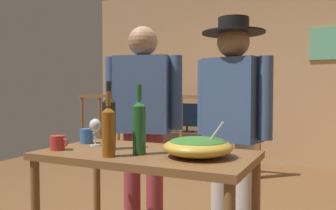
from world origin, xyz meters
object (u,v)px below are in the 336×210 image
Objects in this scene: salad_bowl at (198,146)px; wine_bottle_amber at (109,130)px; wine_bottle_green at (139,126)px; stair_railing at (185,124)px; serving_table at (146,168)px; wine_bottle_dark at (109,121)px; wine_glass at (95,127)px; mug_red at (58,143)px; mug_blue at (87,136)px; flat_screen_tv at (186,115)px; person_standing_right at (233,117)px; framed_picture at (331,43)px; tv_console at (187,147)px; person_standing_left at (143,114)px.

wine_bottle_amber is at bearing -155.15° from salad_bowl.
wine_bottle_green is (-0.31, -0.07, 0.10)m from salad_bowl.
stair_railing is at bearing 105.30° from wine_bottle_amber.
wine_bottle_amber is at bearing -131.48° from wine_bottle_green.
serving_table is 2.99× the size of wine_bottle_dark.
wine_glass is 0.26m from mug_red.
wine_bottle_amber is at bearing -38.80° from mug_blue.
flat_screen_tv is 3.55m from serving_table.
stair_railing is at bearing 100.96° from wine_glass.
serving_table is 0.26m from wine_bottle_green.
person_standing_right is (0.34, 0.66, 0.02)m from wine_bottle_green.
framed_picture is 4.62× the size of mug_blue.
flat_screen_tv is 0.51× the size of serving_table.
mug_red is 1.00× the size of mug_blue.
framed_picture is 2.34m from stair_railing.
person_standing_right is (0.03, 0.59, 0.12)m from salad_bowl.
mug_blue is at bearing -79.16° from tv_console.
framed_picture is at bearing 8.03° from tv_console.
framed_picture is at bearing 8.90° from flat_screen_tv.
person_standing_right reaches higher than salad_bowl.
wine_glass is at bearing 70.98° from person_standing_left.
tv_console is at bearing 105.98° from wine_bottle_amber.
framed_picture is 0.35× the size of person_standing_left.
person_standing_left reaches higher than serving_table.
stair_railing reaches higher than wine_glass.
mug_blue is (-1.43, -3.57, -0.97)m from framed_picture.
stair_railing is 4.71× the size of flat_screen_tv.
wine_bottle_green is 3.16× the size of mug_blue.
wine_bottle_green is at bearing -16.04° from wine_bottle_dark.
flat_screen_tv reaches higher than mug_red.
framed_picture is at bearing 75.31° from wine_bottle_amber.
wine_bottle_dark is (-1.16, -3.70, -0.85)m from framed_picture.
person_standing_right is at bearing 41.20° from mug_red.
flat_screen_tv is 2.91m from person_standing_left.
wine_glass is 0.18m from wine_bottle_dark.
stair_railing is 23.95× the size of mug_red.
stair_railing is 3.07m from salad_bowl.
person_standing_left reaches higher than tv_console.
person_standing_right is at bearing -62.21° from tv_console.
serving_table is (-0.91, -3.69, -1.11)m from framed_picture.
person_standing_right is (0.85, 0.74, 0.13)m from mug_red.
wine_bottle_amber is 0.41m from mug_red.
wine_bottle_dark is at bearing 179.93° from salad_bowl.
wine_bottle_amber is at bearing -117.30° from serving_table.
flat_screen_tv is (0.00, -0.03, 0.50)m from tv_console.
wine_bottle_amber is at bearing 72.81° from person_standing_right.
salad_bowl is at bearing -0.07° from wine_bottle_dark.
person_standing_right reaches higher than wine_bottle_green.
tv_console is 5.27× the size of wine_glass.
tv_console is 3.67m from mug_red.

